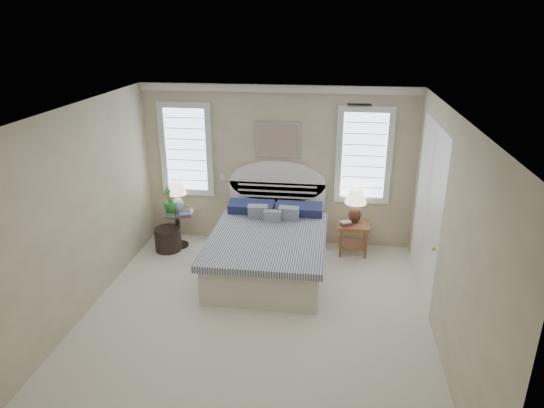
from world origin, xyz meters
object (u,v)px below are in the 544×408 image
Objects in this scene: bed at (269,246)px; floor_pot at (168,239)px; lamp_left at (177,193)px; side_table_left at (178,225)px; lamp_right at (356,202)px; nightstand_right at (354,232)px.

bed is 1.84m from floor_pot.
bed is 4.43× the size of lamp_left.
side_table_left is 1.23× the size of lamp_left.
lamp_right is at bearing 3.86° from side_table_left.
nightstand_right is 1.03× the size of lamp_left.
side_table_left is at bearing -176.14° from lamp_right.
nightstand_right is 0.93× the size of lamp_right.
side_table_left is 1.10× the size of lamp_right.
floor_pot is 3.18m from lamp_right.
nightstand_right reaches higher than floor_pot.
bed reaches higher than lamp_right.
lamp_left is at bearing 158.23° from bed.
nightstand_right is 1.22× the size of floor_pot.
nightstand_right is (1.30, 0.69, 0.00)m from bed.
bed reaches higher than floor_pot.
bed is 1.47m from nightstand_right.
bed is 3.97× the size of lamp_right.
bed is 1.60m from lamp_right.
nightstand_right is at bearing 5.08° from floor_pot.
floor_pot is (-1.78, 0.42, -0.19)m from bed.
nightstand_right is 3.00m from lamp_left.
floor_pot is at bearing -174.92° from nightstand_right.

